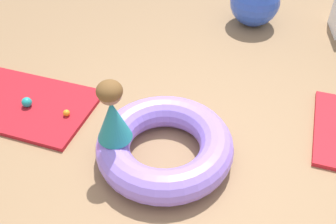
{
  "coord_description": "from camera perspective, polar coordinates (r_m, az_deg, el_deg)",
  "views": [
    {
      "loc": [
        0.13,
        -2.0,
        2.32
      ],
      "look_at": [
        -0.15,
        0.24,
        0.31
      ],
      "focal_mm": 40.85,
      "sensor_mm": 36.0,
      "label": 1
    }
  ],
  "objects": [
    {
      "name": "play_ball_orange",
      "position": [
        3.49,
        -14.9,
        -0.13
      ],
      "size": [
        0.06,
        0.06,
        0.06
      ],
      "primitive_type": "sphere",
      "color": "orange",
      "rests_on": "gym_mat_near_right"
    },
    {
      "name": "ground_plane",
      "position": [
        3.06,
        2.22,
        -7.59
      ],
      "size": [
        8.0,
        8.0,
        0.0
      ],
      "primitive_type": "plane",
      "color": "#93704C"
    },
    {
      "name": "gym_mat_near_right",
      "position": [
        3.93,
        -23.53,
        1.86
      ],
      "size": [
        1.9,
        1.15,
        0.04
      ],
      "primitive_type": "cube",
      "rotation": [
        0.0,
        0.0,
        -0.2
      ],
      "color": "#B21923",
      "rests_on": "ground"
    },
    {
      "name": "exercise_ball_large",
      "position": [
        4.83,
        12.86,
        15.81
      ],
      "size": [
        0.59,
        0.59,
        0.59
      ],
      "primitive_type": "sphere",
      "color": "blue",
      "rests_on": "ground"
    },
    {
      "name": "child_in_teal",
      "position": [
        2.74,
        -8.34,
        0.0
      ],
      "size": [
        0.37,
        0.37,
        0.51
      ],
      "rotation": [
        0.0,
        0.0,
        5.51
      ],
      "color": "teal",
      "rests_on": "inflatable_cushion"
    },
    {
      "name": "inflatable_cushion",
      "position": [
        3.0,
        -0.48,
        -5.04
      ],
      "size": [
        1.08,
        1.08,
        0.27
      ],
      "primitive_type": "torus",
      "color": "#9975EA",
      "rests_on": "ground"
    },
    {
      "name": "play_ball_teal",
      "position": [
        3.69,
        -20.32,
        1.38
      ],
      "size": [
        0.09,
        0.09,
        0.09
      ],
      "primitive_type": "sphere",
      "color": "teal",
      "rests_on": "gym_mat_near_right"
    }
  ]
}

